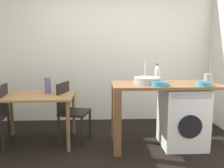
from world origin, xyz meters
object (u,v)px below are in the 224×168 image
(bottle_tall_green, at_px, (157,73))
(mixing_bowl, at_px, (159,83))
(washing_machine, at_px, (182,117))
(utensil_crock, at_px, (208,78))
(vase, at_px, (48,85))
(colander, at_px, (204,84))
(chair_opposite, at_px, (70,108))
(dining_table, at_px, (36,101))

(bottle_tall_green, bearing_deg, mixing_bowl, -99.86)
(washing_machine, height_order, mixing_bowl, mixing_bowl)
(washing_machine, bearing_deg, utensil_crock, 8.10)
(mixing_bowl, relative_size, vase, 0.91)
(bottle_tall_green, bearing_deg, colander, -43.70)
(bottle_tall_green, relative_size, utensil_crock, 0.87)
(chair_opposite, bearing_deg, colander, 91.36)
(mixing_bowl, xyz_separation_m, vase, (-1.57, 0.49, -0.09))
(mixing_bowl, xyz_separation_m, utensil_crock, (0.77, 0.25, 0.04))
(chair_opposite, xyz_separation_m, washing_machine, (1.65, -0.26, -0.08))
(mixing_bowl, height_order, vase, mixing_bowl)
(dining_table, height_order, washing_machine, washing_machine)
(utensil_crock, distance_m, colander, 0.33)
(utensil_crock, bearing_deg, chair_opposite, 174.02)
(colander, bearing_deg, washing_machine, 130.74)
(mixing_bowl, distance_m, vase, 1.65)
(washing_machine, relative_size, utensil_crock, 2.87)
(bottle_tall_green, height_order, mixing_bowl, bottle_tall_green)
(chair_opposite, relative_size, utensil_crock, 3.00)
(bottle_tall_green, distance_m, vase, 1.66)
(dining_table, distance_m, chair_opposite, 0.50)
(chair_opposite, distance_m, vase, 0.48)
(bottle_tall_green, xyz_separation_m, mixing_bowl, (-0.08, -0.47, -0.08))
(vase, bearing_deg, bottle_tall_green, -0.81)
(mixing_bowl, height_order, colander, mixing_bowl)
(colander, bearing_deg, chair_opposite, 165.31)
(bottle_tall_green, xyz_separation_m, colander, (0.51, -0.49, -0.09))
(chair_opposite, bearing_deg, mixing_bowl, 85.72)
(dining_table, bearing_deg, chair_opposite, 8.39)
(dining_table, height_order, colander, colander)
(washing_machine, distance_m, vase, 2.04)
(dining_table, height_order, utensil_crock, utensil_crock)
(chair_opposite, bearing_deg, utensil_crock, 100.07)
(utensil_crock, bearing_deg, colander, -123.70)
(chair_opposite, height_order, vase, vase)
(washing_machine, distance_m, colander, 0.59)
(colander, relative_size, vase, 0.84)
(washing_machine, height_order, bottle_tall_green, bottle_tall_green)
(utensil_crock, distance_m, vase, 2.36)
(colander, bearing_deg, vase, 166.72)
(dining_table, bearing_deg, mixing_bowl, -12.77)
(chair_opposite, xyz_separation_m, mixing_bowl, (1.24, -0.46, 0.45))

